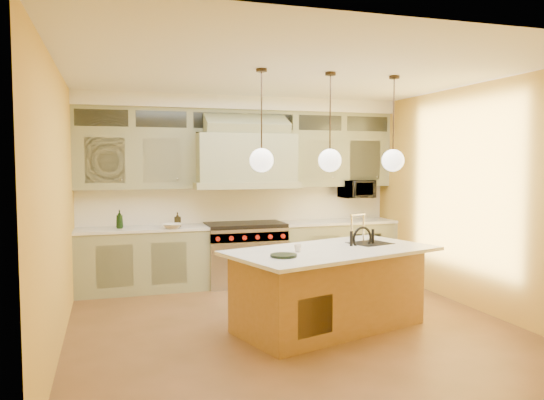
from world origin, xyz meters
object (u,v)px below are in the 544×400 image
object	(u,v)px
range	(245,253)
kitchen_island	(329,287)
microwave	(357,189)
counter_stool	(370,269)

from	to	relation	value
range	kitchen_island	xyz separation A→B (m)	(0.39, -2.39, -0.01)
microwave	kitchen_island	bearing A→B (deg)	-121.98
kitchen_island	counter_stool	bearing A→B (deg)	-19.51
range	kitchen_island	bearing A→B (deg)	-80.77
kitchen_island	microwave	xyz separation A→B (m)	(1.56, 2.50, 0.98)
range	kitchen_island	size ratio (longest dim) A/B	0.46
counter_stool	microwave	xyz separation A→B (m)	(1.06, 2.52, 0.80)
range	counter_stool	size ratio (longest dim) A/B	1.05
range	microwave	bearing A→B (deg)	3.12
microwave	range	bearing A→B (deg)	-176.88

